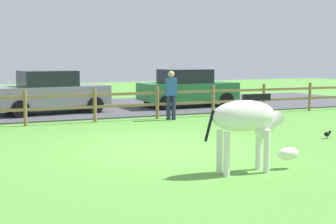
% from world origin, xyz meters
% --- Properties ---
extents(ground_plane, '(60.00, 60.00, 0.00)m').
position_xyz_m(ground_plane, '(0.00, 0.00, 0.00)').
color(ground_plane, '#549338').
extents(parking_asphalt, '(28.00, 7.40, 0.05)m').
position_xyz_m(parking_asphalt, '(0.00, 9.30, 0.03)').
color(parking_asphalt, '#47474C').
rests_on(parking_asphalt, ground_plane).
extents(paddock_fence, '(21.71, 0.11, 1.11)m').
position_xyz_m(paddock_fence, '(-0.20, 5.00, 0.64)').
color(paddock_fence, olive).
rests_on(paddock_fence, ground_plane).
extents(zebra, '(1.94, 0.55, 1.41)m').
position_xyz_m(zebra, '(0.62, -2.66, 0.93)').
color(zebra, white).
rests_on(zebra, ground_plane).
extents(crow_on_grass, '(0.21, 0.10, 0.20)m').
position_xyz_m(crow_on_grass, '(4.49, -0.41, 0.13)').
color(crow_on_grass, black).
rests_on(crow_on_grass, ground_plane).
extents(parked_car_green, '(4.04, 1.97, 1.56)m').
position_xyz_m(parked_car_green, '(4.46, 7.87, 0.84)').
color(parked_car_green, '#236B38').
rests_on(parked_car_green, parking_asphalt).
extents(parked_car_grey, '(4.18, 2.28, 1.56)m').
position_xyz_m(parked_car_grey, '(-1.14, 7.76, 0.84)').
color(parked_car_grey, slate).
rests_on(parked_car_grey, parking_asphalt).
extents(visitor_left_of_tree, '(0.39, 0.27, 1.64)m').
position_xyz_m(visitor_left_of_tree, '(2.29, 4.57, 0.91)').
color(visitor_left_of_tree, '#232847').
rests_on(visitor_left_of_tree, ground_plane).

